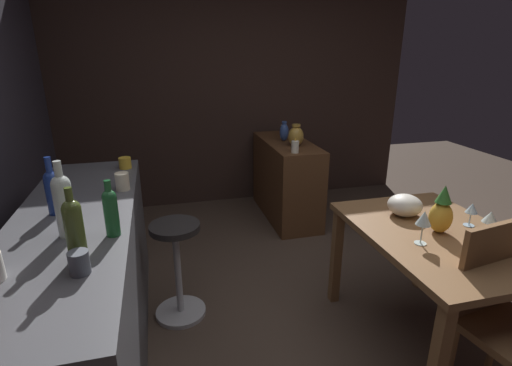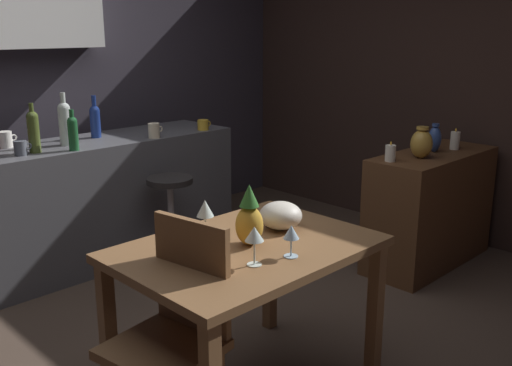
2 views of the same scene
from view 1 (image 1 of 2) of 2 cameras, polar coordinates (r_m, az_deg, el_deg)
The scene contains 23 objects.
ground_plane at distance 2.68m, azimuth 11.99°, elevation -21.15°, with size 9.00×9.00×0.00m, color #47382D.
wall_side_right at distance 4.43m, azimuth -5.41°, elevation 13.67°, with size 0.10×4.40×2.60m, color #33231E.
dining_table at distance 2.46m, azimuth 24.97°, elevation -8.74°, with size 1.13×0.81×0.74m.
kitchen_counter at distance 2.41m, azimuth -23.98°, elevation -14.47°, with size 2.10×0.60×0.90m, color #4C4C51.
sideboard_cabinet at distance 4.10m, azimuth 4.47°, elevation 0.52°, with size 1.10×0.44×0.82m, color #56351E.
chair_near_window at distance 2.29m, azimuth 32.28°, elevation -16.01°, with size 0.46×0.46×0.94m.
bar_stool at distance 2.65m, azimuth -11.44°, elevation -12.14°, with size 0.34×0.34×0.67m.
wine_glass_left at distance 2.41m, azimuth 31.18°, elevation -4.42°, with size 0.08×0.08×0.17m.
wine_glass_right at distance 2.20m, azimuth 23.46°, elevation -4.88°, with size 0.08×0.08×0.19m.
wine_glass_center at distance 2.56m, azimuth 29.15°, elevation -3.38°, with size 0.07×0.07×0.14m.
pineapple_centerpiece at distance 2.39m, azimuth 25.60°, elevation -3.91°, with size 0.12×0.12×0.28m.
fruit_bowl at distance 2.56m, azimuth 21.04°, elevation -3.05°, with size 0.21×0.21×0.13m, color beige.
wine_bottle_olive at distance 1.70m, azimuth -25.15°, elevation -6.01°, with size 0.07×0.07×0.32m.
wine_bottle_cobalt at distance 2.25m, azimuth -27.71°, elevation -0.89°, with size 0.07×0.07×0.31m.
wine_bottle_green at distance 1.88m, azimuth -20.57°, elevation -3.77°, with size 0.06×0.06×0.27m.
wine_bottle_clear at distance 1.95m, azimuth -26.43°, elevation -2.61°, with size 0.08×0.08×0.36m.
cup_mustard at distance 2.94m, azimuth -18.69°, elevation 2.82°, with size 0.12×0.09×0.08m.
cup_cream at distance 2.49m, azimuth -19.06°, elevation 0.23°, with size 0.12×0.08×0.11m.
cup_slate at distance 1.65m, azimuth -24.54°, elevation -10.58°, with size 0.11×0.08×0.09m.
pillar_candle_tall at distance 4.19m, azimuth 4.12°, elevation 7.66°, with size 0.07×0.07×0.16m.
pillar_candle_short at distance 3.55m, azimuth 5.77°, elevation 5.31°, with size 0.07×0.07×0.13m.
vase_brass at distance 3.78m, azimuth 5.88°, elevation 6.89°, with size 0.15×0.15×0.21m.
vase_ceramic_blue at distance 3.99m, azimuth 4.16°, elevation 7.51°, with size 0.09×0.09×0.20m.
Camera 1 is at (-1.80, 1.00, 1.72)m, focal length 27.21 mm.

